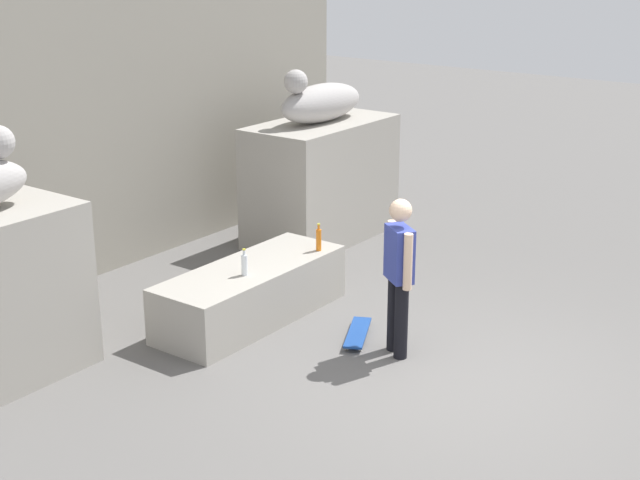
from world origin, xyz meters
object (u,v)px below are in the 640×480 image
(statue_reclining_right, at_px, (320,101))
(skateboard, at_px, (358,333))
(bottle_orange, at_px, (319,239))
(skater, at_px, (399,270))
(bottle_clear, at_px, (244,264))

(statue_reclining_right, distance_m, skateboard, 3.97)
(skateboard, xyz_separation_m, bottle_orange, (0.61, 0.98, 0.71))
(skater, distance_m, bottle_orange, 1.67)
(skateboard, bearing_deg, bottle_orange, -148.35)
(statue_reclining_right, distance_m, bottle_clear, 3.52)
(skater, bearing_deg, bottle_orange, -167.85)
(bottle_orange, xyz_separation_m, bottle_clear, (-1.14, 0.16, -0.01))
(skateboard, bearing_deg, statue_reclining_right, -162.99)
(statue_reclining_right, bearing_deg, skater, 49.80)
(bottle_orange, distance_m, bottle_clear, 1.15)
(statue_reclining_right, bearing_deg, bottle_orange, 37.68)
(statue_reclining_right, relative_size, bottle_orange, 4.91)
(skater, xyz_separation_m, skateboard, (0.07, 0.54, -0.86))
(bottle_clear, bearing_deg, skateboard, -65.34)
(statue_reclining_right, height_order, bottle_orange, statue_reclining_right)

